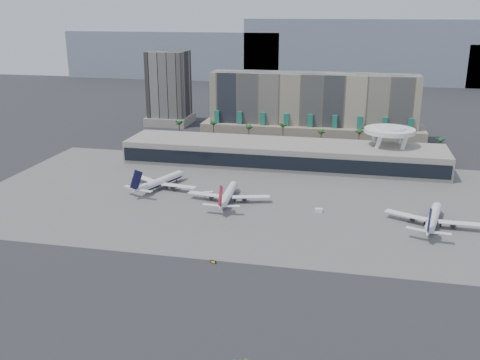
% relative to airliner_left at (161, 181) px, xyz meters
% --- Properties ---
extents(ground, '(900.00, 900.00, 0.00)m').
position_rel_airliner_left_xyz_m(ground, '(50.34, -58.16, -3.35)').
color(ground, '#232326').
rests_on(ground, ground).
extents(apron_pad, '(260.00, 130.00, 0.06)m').
position_rel_airliner_left_xyz_m(apron_pad, '(50.34, -3.16, -3.32)').
color(apron_pad, '#5B5B59').
rests_on(apron_pad, ground).
extents(mountain_ridge, '(680.00, 60.00, 70.00)m').
position_rel_airliner_left_xyz_m(mountain_ridge, '(78.21, 411.84, 26.54)').
color(mountain_ridge, gray).
rests_on(mountain_ridge, ground).
extents(hotel, '(140.00, 30.00, 42.00)m').
position_rel_airliner_left_xyz_m(hotel, '(60.34, 116.25, 13.46)').
color(hotel, tan).
rests_on(hotel, ground).
extents(office_tower, '(30.00, 30.00, 52.00)m').
position_rel_airliner_left_xyz_m(office_tower, '(-44.66, 141.84, 19.59)').
color(office_tower, black).
rests_on(office_tower, ground).
extents(terminal, '(170.00, 32.50, 14.50)m').
position_rel_airliner_left_xyz_m(terminal, '(50.34, 51.67, 3.17)').
color(terminal, '#A59E91').
rests_on(terminal, ground).
extents(saucer_structure, '(26.00, 26.00, 21.89)m').
position_rel_airliner_left_xyz_m(saucer_structure, '(105.34, 57.84, 15.11)').
color(saucer_structure, white).
rests_on(saucer_structure, ground).
extents(palm_row, '(157.80, 2.80, 13.10)m').
position_rel_airliner_left_xyz_m(palm_row, '(57.34, 86.84, 7.15)').
color(palm_row, brown).
rests_on(palm_row, ground).
extents(airliner_left, '(35.56, 36.73, 13.27)m').
position_rel_airliner_left_xyz_m(airliner_left, '(0.00, 0.00, 0.00)').
color(airliner_left, white).
rests_on(airliner_left, ground).
extents(airliner_centre, '(36.66, 37.78, 13.04)m').
position_rel_airliner_left_xyz_m(airliner_centre, '(35.16, -11.57, -0.06)').
color(airliner_centre, white).
rests_on(airliner_centre, ground).
extents(airliner_right, '(36.55, 37.97, 13.30)m').
position_rel_airliner_left_xyz_m(airliner_right, '(118.99, -21.68, 0.01)').
color(airliner_right, white).
rests_on(airliner_right, ground).
extents(service_vehicle_a, '(4.88, 3.76, 2.14)m').
position_rel_airliner_left_xyz_m(service_vehicle_a, '(24.76, -6.31, -2.28)').
color(service_vehicle_a, silver).
rests_on(service_vehicle_a, ground).
extents(service_vehicle_b, '(3.14, 1.89, 1.58)m').
position_rel_airliner_left_xyz_m(service_vehicle_b, '(74.78, -15.55, -2.56)').
color(service_vehicle_b, white).
rests_on(service_vehicle_b, ground).
extents(taxiway_sign, '(2.13, 0.75, 0.96)m').
position_rel_airliner_left_xyz_m(taxiway_sign, '(43.98, -69.96, -2.87)').
color(taxiway_sign, black).
rests_on(taxiway_sign, ground).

